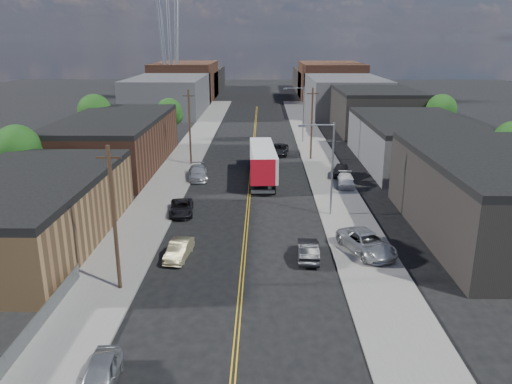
{
  "coord_description": "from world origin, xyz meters",
  "views": [
    {
      "loc": [
        1.44,
        -20.34,
        16.37
      ],
      "look_at": [
        0.84,
        24.52,
        2.5
      ],
      "focal_mm": 35.0,
      "sensor_mm": 36.0,
      "label": 1
    }
  ],
  "objects_px": {
    "semi_truck": "(263,159)",
    "car_left_d": "(198,173)",
    "car_left_a": "(100,375)",
    "car_right_lot_c": "(340,170)",
    "car_left_c": "(181,208)",
    "car_right_lot_a": "(367,243)",
    "car_right_oncoming": "(308,250)",
    "car_right_lot_b": "(346,180)",
    "car_left_b": "(179,250)",
    "car_ahead_truck": "(279,150)"
  },
  "relations": [
    {
      "from": "car_left_d",
      "to": "car_right_lot_b",
      "type": "relative_size",
      "value": 1.21
    },
    {
      "from": "car_left_b",
      "to": "car_right_lot_b",
      "type": "xyz_separation_m",
      "value": [
        16.0,
        19.65,
        0.11
      ]
    },
    {
      "from": "car_left_a",
      "to": "car_right_lot_a",
      "type": "height_order",
      "value": "car_right_lot_a"
    },
    {
      "from": "car_left_d",
      "to": "car_right_lot_b",
      "type": "height_order",
      "value": "car_left_d"
    },
    {
      "from": "car_right_lot_b",
      "to": "car_ahead_truck",
      "type": "relative_size",
      "value": 0.82
    },
    {
      "from": "semi_truck",
      "to": "car_left_d",
      "type": "bearing_deg",
      "value": -178.05
    },
    {
      "from": "car_left_c",
      "to": "car_ahead_truck",
      "type": "xyz_separation_m",
      "value": [
        10.26,
        26.05,
        0.1
      ]
    },
    {
      "from": "car_left_c",
      "to": "car_right_lot_a",
      "type": "bearing_deg",
      "value": -36.14
    },
    {
      "from": "car_right_lot_a",
      "to": "car_right_lot_b",
      "type": "bearing_deg",
      "value": 66.21
    },
    {
      "from": "car_right_lot_c",
      "to": "car_right_oncoming",
      "type": "bearing_deg",
      "value": -88.42
    },
    {
      "from": "car_right_lot_b",
      "to": "car_right_oncoming",
      "type": "bearing_deg",
      "value": -100.67
    },
    {
      "from": "semi_truck",
      "to": "car_ahead_truck",
      "type": "bearing_deg",
      "value": 76.13
    },
    {
      "from": "car_left_d",
      "to": "car_right_lot_a",
      "type": "relative_size",
      "value": 0.91
    },
    {
      "from": "car_left_b",
      "to": "car_right_lot_a",
      "type": "xyz_separation_m",
      "value": [
        14.68,
        0.89,
        0.29
      ]
    },
    {
      "from": "car_left_c",
      "to": "car_right_lot_c",
      "type": "distance_m",
      "value": 22.18
    },
    {
      "from": "car_left_d",
      "to": "car_right_oncoming",
      "type": "bearing_deg",
      "value": -71.28
    },
    {
      "from": "car_left_a",
      "to": "car_right_lot_c",
      "type": "bearing_deg",
      "value": 61.31
    },
    {
      "from": "semi_truck",
      "to": "car_right_lot_c",
      "type": "bearing_deg",
      "value": -1.31
    },
    {
      "from": "car_left_b",
      "to": "car_left_d",
      "type": "bearing_deg",
      "value": 100.04
    },
    {
      "from": "car_left_d",
      "to": "car_right_lot_c",
      "type": "distance_m",
      "value": 17.43
    },
    {
      "from": "semi_truck",
      "to": "car_right_oncoming",
      "type": "xyz_separation_m",
      "value": [
        3.5,
        -23.5,
        -1.61
      ]
    },
    {
      "from": "car_left_c",
      "to": "car_left_d",
      "type": "relative_size",
      "value": 0.89
    },
    {
      "from": "car_right_lot_b",
      "to": "car_ahead_truck",
      "type": "height_order",
      "value": "car_ahead_truck"
    },
    {
      "from": "semi_truck",
      "to": "car_right_lot_b",
      "type": "height_order",
      "value": "semi_truck"
    },
    {
      "from": "semi_truck",
      "to": "car_right_lot_c",
      "type": "xyz_separation_m",
      "value": [
        9.5,
        0.32,
        -1.47
      ]
    },
    {
      "from": "car_right_oncoming",
      "to": "car_right_lot_b",
      "type": "bearing_deg",
      "value": -104.57
    },
    {
      "from": "semi_truck",
      "to": "car_left_c",
      "type": "bearing_deg",
      "value": -123.73
    },
    {
      "from": "car_left_c",
      "to": "car_right_oncoming",
      "type": "xyz_separation_m",
      "value": [
        11.4,
        -10.07,
        0.07
      ]
    },
    {
      "from": "car_left_c",
      "to": "car_right_lot_b",
      "type": "xyz_separation_m",
      "value": [
        17.4,
        9.56,
        0.14
      ]
    },
    {
      "from": "car_left_a",
      "to": "car_left_d",
      "type": "distance_m",
      "value": 37.88
    },
    {
      "from": "car_right_lot_c",
      "to": "car_ahead_truck",
      "type": "relative_size",
      "value": 0.79
    },
    {
      "from": "car_right_lot_a",
      "to": "car_right_lot_c",
      "type": "height_order",
      "value": "car_right_lot_a"
    },
    {
      "from": "car_right_lot_c",
      "to": "semi_truck",
      "type": "bearing_deg",
      "value": -162.33
    },
    {
      "from": "car_left_b",
      "to": "car_right_lot_a",
      "type": "distance_m",
      "value": 14.71
    },
    {
      "from": "car_ahead_truck",
      "to": "car_right_lot_c",
      "type": "bearing_deg",
      "value": -53.3
    },
    {
      "from": "car_right_lot_c",
      "to": "car_right_lot_a",
      "type": "bearing_deg",
      "value": -77.58
    },
    {
      "from": "car_right_lot_c",
      "to": "car_right_lot_b",
      "type": "bearing_deg",
      "value": -74.28
    },
    {
      "from": "car_right_oncoming",
      "to": "car_right_lot_a",
      "type": "xyz_separation_m",
      "value": [
        4.68,
        0.87,
        0.24
      ]
    },
    {
      "from": "car_right_lot_c",
      "to": "car_left_b",
      "type": "bearing_deg",
      "value": -108.15
    },
    {
      "from": "car_right_lot_c",
      "to": "car_ahead_truck",
      "type": "xyz_separation_m",
      "value": [
        -7.14,
        12.3,
        -0.13
      ]
    },
    {
      "from": "car_right_lot_a",
      "to": "car_right_lot_c",
      "type": "xyz_separation_m",
      "value": [
        1.32,
        22.96,
        -0.09
      ]
    },
    {
      "from": "semi_truck",
      "to": "car_left_d",
      "type": "xyz_separation_m",
      "value": [
        -7.9,
        -0.72,
        -1.57
      ]
    },
    {
      "from": "car_left_b",
      "to": "car_left_c",
      "type": "xyz_separation_m",
      "value": [
        -1.4,
        10.09,
        -0.02
      ]
    },
    {
      "from": "car_left_c",
      "to": "car_right_lot_a",
      "type": "height_order",
      "value": "car_right_lot_a"
    },
    {
      "from": "car_right_oncoming",
      "to": "car_left_d",
      "type": "bearing_deg",
      "value": -60.98
    },
    {
      "from": "car_left_d",
      "to": "car_right_lot_a",
      "type": "height_order",
      "value": "car_right_lot_a"
    },
    {
      "from": "car_left_a",
      "to": "car_left_d",
      "type": "xyz_separation_m",
      "value": [
        0.0,
        37.88,
        0.06
      ]
    },
    {
      "from": "car_left_d",
      "to": "car_ahead_truck",
      "type": "relative_size",
      "value": 0.99
    },
    {
      "from": "car_right_oncoming",
      "to": "car_right_lot_c",
      "type": "relative_size",
      "value": 1.04
    },
    {
      "from": "car_right_lot_b",
      "to": "car_right_lot_c",
      "type": "xyz_separation_m",
      "value": [
        0.0,
        4.2,
        0.09
      ]
    }
  ]
}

